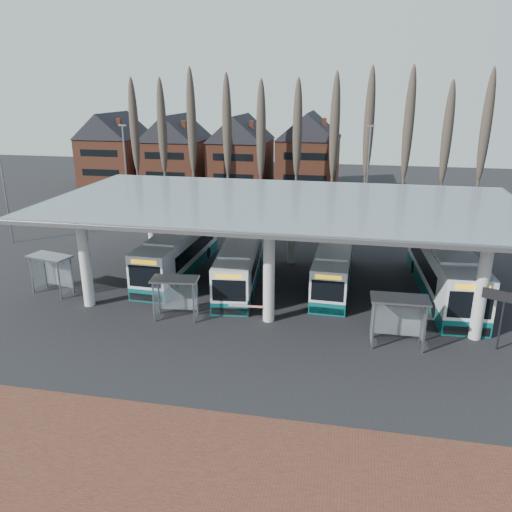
% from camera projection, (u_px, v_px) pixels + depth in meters
% --- Properties ---
extents(ground, '(140.00, 140.00, 0.00)m').
position_uv_depth(ground, '(261.00, 339.00, 28.53)').
color(ground, black).
rests_on(ground, ground).
extents(brick_strip, '(70.00, 10.00, 0.03)m').
position_uv_depth(brick_strip, '(199.00, 501.00, 17.37)').
color(brick_strip, brown).
rests_on(brick_strip, ground).
extents(station_canopy, '(32.00, 16.00, 6.34)m').
position_uv_depth(station_canopy, '(283.00, 210.00, 34.13)').
color(station_canopy, silver).
rests_on(station_canopy, ground).
extents(poplar_row, '(45.10, 1.10, 14.50)m').
position_uv_depth(poplar_row, '(314.00, 133.00, 56.37)').
color(poplar_row, '#473D33').
rests_on(poplar_row, ground).
extents(townhouse_row, '(36.80, 10.30, 12.25)m').
position_uv_depth(townhouse_row, '(208.00, 145.00, 70.36)').
color(townhouse_row, brown).
rests_on(townhouse_row, ground).
extents(lamp_post_a, '(0.80, 0.16, 10.17)m').
position_uv_depth(lamp_post_a, '(126.00, 174.00, 50.51)').
color(lamp_post_a, slate).
rests_on(lamp_post_a, ground).
extents(lamp_post_b, '(0.80, 0.16, 10.17)m').
position_uv_depth(lamp_post_b, '(367.00, 175.00, 49.88)').
color(lamp_post_b, slate).
rests_on(lamp_post_b, ground).
extents(lamp_post_d, '(0.80, 0.16, 10.17)m').
position_uv_depth(lamp_post_d, '(4.00, 185.00, 44.53)').
color(lamp_post_d, slate).
rests_on(lamp_post_d, ground).
extents(bus_0, '(2.93, 12.14, 3.35)m').
position_uv_depth(bus_0, '(179.00, 252.00, 38.51)').
color(bus_0, silver).
rests_on(bus_0, ground).
extents(bus_1, '(3.55, 11.51, 3.15)m').
position_uv_depth(bus_1, '(240.00, 264.00, 36.29)').
color(bus_1, silver).
rests_on(bus_1, ground).
extents(bus_2, '(2.65, 10.99, 3.04)m').
position_uv_depth(bus_2, '(334.00, 265.00, 36.11)').
color(bus_2, silver).
rests_on(bus_2, ground).
extents(bus_3, '(3.56, 13.19, 3.63)m').
position_uv_depth(bus_3, '(444.00, 270.00, 34.41)').
color(bus_3, silver).
rests_on(bus_3, ground).
extents(shelter_0, '(3.22, 2.12, 2.75)m').
position_uv_depth(shelter_0, '(52.00, 265.00, 34.43)').
color(shelter_0, gray).
rests_on(shelter_0, ground).
extents(shelter_1, '(3.00, 1.74, 2.65)m').
position_uv_depth(shelter_1, '(176.00, 289.00, 30.66)').
color(shelter_1, gray).
rests_on(shelter_1, ground).
extents(shelter_2, '(3.14, 1.61, 2.89)m').
position_uv_depth(shelter_2, '(399.00, 310.00, 27.29)').
color(shelter_2, gray).
rests_on(shelter_2, ground).
extents(info_sign_0, '(2.18, 1.00, 3.43)m').
position_uv_depth(info_sign_0, '(505.00, 301.00, 26.50)').
color(info_sign_0, black).
rests_on(info_sign_0, ground).
extents(barrier, '(2.23, 0.67, 1.12)m').
position_uv_depth(barrier, '(247.00, 307.00, 30.65)').
color(barrier, black).
rests_on(barrier, ground).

